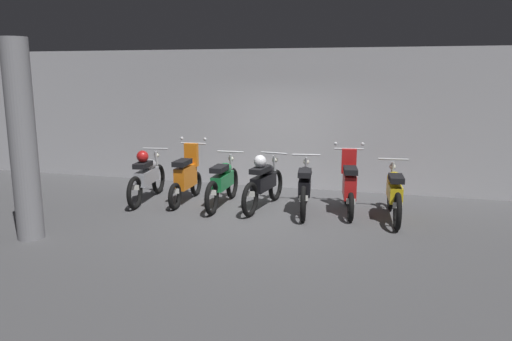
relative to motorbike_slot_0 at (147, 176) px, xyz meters
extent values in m
plane|color=#4C4C4F|center=(2.47, -0.45, -0.53)|extent=(80.00, 80.00, 0.00)
cube|color=#ADADB2|center=(2.47, 2.07, 1.05)|extent=(16.00, 0.30, 3.15)
torus|color=black|center=(-0.06, 0.64, -0.20)|extent=(0.16, 0.66, 0.65)
torus|color=black|center=(0.07, -0.66, -0.20)|extent=(0.16, 0.66, 0.65)
cube|color=#9EA0A8|center=(0.00, -0.01, -0.01)|extent=(0.30, 0.85, 0.28)
ellipsoid|color=#9EA0A8|center=(-0.01, 0.15, 0.21)|extent=(0.30, 0.46, 0.22)
cube|color=black|center=(0.02, -0.19, 0.27)|extent=(0.29, 0.54, 0.10)
cylinder|color=#B7BABF|center=(-0.05, 0.53, 0.49)|extent=(0.56, 0.09, 0.04)
cylinder|color=#B7BABF|center=(-0.06, 0.59, 0.12)|extent=(0.07, 0.16, 0.65)
sphere|color=silver|center=(-0.06, 0.59, 0.34)|extent=(0.12, 0.12, 0.12)
cube|color=white|center=(0.06, -0.63, -0.10)|extent=(0.16, 0.03, 0.10)
sphere|color=red|center=(0.02, -0.19, 0.44)|extent=(0.24, 0.24, 0.24)
torus|color=black|center=(0.81, 0.66, -0.26)|extent=(0.10, 0.53, 0.53)
torus|color=black|center=(0.84, -0.49, -0.26)|extent=(0.10, 0.53, 0.53)
cube|color=orange|center=(0.82, 0.09, 0.01)|extent=(0.24, 0.74, 0.44)
cube|color=orange|center=(0.82, 0.43, 0.41)|extent=(0.28, 0.13, 0.48)
cube|color=black|center=(0.83, -0.07, 0.33)|extent=(0.25, 0.53, 0.10)
cylinder|color=#B7BABF|center=(0.81, 0.57, 0.63)|extent=(0.56, 0.05, 0.04)
sphere|color=#B7BABF|center=(0.55, 0.56, 0.73)|extent=(0.07, 0.07, 0.07)
sphere|color=#B7BABF|center=(1.07, 0.58, 0.73)|extent=(0.07, 0.07, 0.07)
cylinder|color=#B7BABF|center=(0.81, 0.62, 0.16)|extent=(0.06, 0.15, 0.85)
sphere|color=silver|center=(0.81, 0.62, 0.48)|extent=(0.12, 0.12, 0.12)
cube|color=white|center=(0.84, -0.46, -0.16)|extent=(0.16, 0.02, 0.10)
torus|color=black|center=(1.64, 0.66, -0.20)|extent=(0.10, 0.65, 0.65)
torus|color=black|center=(1.66, -0.64, -0.20)|extent=(0.10, 0.65, 0.65)
cube|color=#197238|center=(1.65, 0.01, -0.01)|extent=(0.23, 0.84, 0.28)
ellipsoid|color=#197238|center=(1.64, 0.16, 0.21)|extent=(0.27, 0.44, 0.22)
cube|color=black|center=(1.65, -0.18, 0.27)|extent=(0.25, 0.52, 0.10)
cylinder|color=#B7BABF|center=(1.64, 0.55, 0.49)|extent=(0.56, 0.04, 0.04)
cylinder|color=#B7BABF|center=(1.64, 0.60, 0.12)|extent=(0.06, 0.16, 0.65)
sphere|color=silver|center=(1.64, 0.60, 0.34)|extent=(0.12, 0.12, 0.12)
cube|color=white|center=(1.66, -0.62, -0.10)|extent=(0.16, 0.01, 0.10)
torus|color=black|center=(2.56, 0.72, -0.20)|extent=(0.18, 0.66, 0.65)
torus|color=black|center=(2.38, -0.56, -0.20)|extent=(0.18, 0.66, 0.65)
cube|color=black|center=(2.47, 0.08, -0.01)|extent=(0.34, 0.85, 0.28)
ellipsoid|color=black|center=(2.49, 0.24, 0.21)|extent=(0.32, 0.47, 0.22)
cube|color=black|center=(2.44, -0.10, 0.27)|extent=(0.31, 0.55, 0.10)
cylinder|color=#B7BABF|center=(2.55, 0.62, 0.49)|extent=(0.56, 0.12, 0.04)
cylinder|color=#B7BABF|center=(2.55, 0.67, 0.12)|extent=(0.08, 0.17, 0.65)
sphere|color=silver|center=(2.55, 0.67, 0.34)|extent=(0.12, 0.12, 0.12)
cube|color=white|center=(2.38, -0.54, -0.10)|extent=(0.16, 0.03, 0.10)
sphere|color=silver|center=(2.44, -0.10, 0.44)|extent=(0.24, 0.24, 0.24)
torus|color=black|center=(3.20, 0.67, -0.20)|extent=(0.18, 0.66, 0.65)
torus|color=black|center=(3.38, -0.62, -0.20)|extent=(0.18, 0.66, 0.65)
cube|color=black|center=(3.29, 0.03, -0.01)|extent=(0.33, 0.85, 0.28)
ellipsoid|color=black|center=(3.27, 0.18, 0.21)|extent=(0.32, 0.47, 0.22)
cube|color=black|center=(3.32, -0.15, 0.27)|extent=(0.31, 0.55, 0.10)
cylinder|color=#B7BABF|center=(3.22, 0.57, 0.49)|extent=(0.56, 0.11, 0.04)
cylinder|color=#B7BABF|center=(3.21, 0.62, 0.12)|extent=(0.08, 0.17, 0.65)
sphere|color=silver|center=(3.21, 0.62, 0.34)|extent=(0.12, 0.12, 0.12)
cube|color=white|center=(3.37, -0.59, -0.10)|extent=(0.16, 0.03, 0.10)
torus|color=black|center=(4.03, 0.75, -0.26)|extent=(0.16, 0.54, 0.53)
torus|color=black|center=(4.20, -0.39, -0.26)|extent=(0.16, 0.54, 0.53)
cube|color=red|center=(4.11, 0.18, 0.01)|extent=(0.32, 0.76, 0.44)
cube|color=red|center=(4.06, 0.52, 0.41)|extent=(0.29, 0.16, 0.48)
cube|color=black|center=(4.14, 0.02, 0.33)|extent=(0.31, 0.55, 0.10)
cylinder|color=#B7BABF|center=(4.05, 0.66, 0.63)|extent=(0.56, 0.12, 0.04)
sphere|color=#B7BABF|center=(3.79, 0.62, 0.73)|extent=(0.07, 0.07, 0.07)
sphere|color=#B7BABF|center=(4.30, 0.69, 0.73)|extent=(0.07, 0.07, 0.07)
cylinder|color=#B7BABF|center=(4.04, 0.70, 0.16)|extent=(0.08, 0.15, 0.85)
sphere|color=silver|center=(4.04, 0.70, 0.48)|extent=(0.12, 0.12, 0.12)
cube|color=white|center=(4.19, -0.37, -0.16)|extent=(0.16, 0.03, 0.10)
torus|color=black|center=(4.88, 0.61, -0.20)|extent=(0.15, 0.66, 0.65)
torus|color=black|center=(4.99, -0.69, -0.20)|extent=(0.15, 0.66, 0.65)
cube|color=gold|center=(4.94, -0.04, -0.01)|extent=(0.29, 0.85, 0.28)
ellipsoid|color=gold|center=(4.92, 0.12, 0.21)|extent=(0.30, 0.46, 0.22)
cube|color=black|center=(4.95, -0.22, 0.27)|extent=(0.28, 0.54, 0.10)
cylinder|color=#B7BABF|center=(4.89, 0.51, 0.49)|extent=(0.56, 0.08, 0.04)
cylinder|color=#B7BABF|center=(4.88, 0.56, 0.12)|extent=(0.07, 0.16, 0.65)
sphere|color=silver|center=(4.88, 0.56, 0.34)|extent=(0.12, 0.12, 0.12)
cube|color=white|center=(4.99, -0.66, -0.10)|extent=(0.16, 0.03, 0.10)
cylinder|color=gray|center=(-0.70, -2.65, 1.05)|extent=(0.41, 0.41, 3.15)
camera|label=1|loc=(4.79, -9.05, 2.10)|focal=34.67mm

